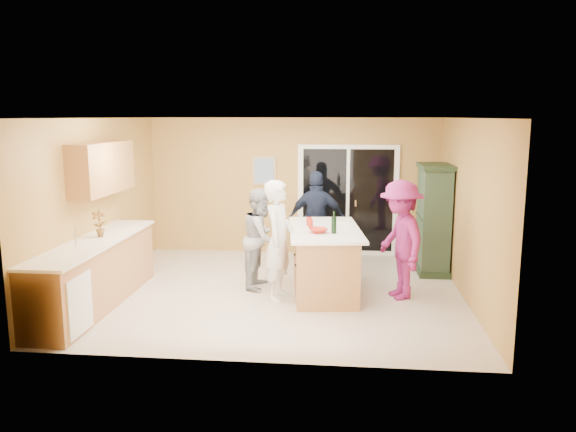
# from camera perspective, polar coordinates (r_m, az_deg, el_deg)

# --- Properties ---
(floor) EXTENTS (5.50, 5.50, 0.00)m
(floor) POSITION_cam_1_polar(r_m,az_deg,el_deg) (8.61, -1.07, -7.66)
(floor) COLOR beige
(floor) RESTS_ON ground
(ceiling) EXTENTS (5.50, 5.00, 0.10)m
(ceiling) POSITION_cam_1_polar(r_m,az_deg,el_deg) (8.20, -1.13, 9.93)
(ceiling) COLOR silver
(ceiling) RESTS_ON wall_back
(wall_back) EXTENTS (5.50, 0.10, 2.60)m
(wall_back) POSITION_cam_1_polar(r_m,az_deg,el_deg) (10.76, 0.50, 3.04)
(wall_back) COLOR #E1B35C
(wall_back) RESTS_ON ground
(wall_front) EXTENTS (5.50, 0.10, 2.60)m
(wall_front) POSITION_cam_1_polar(r_m,az_deg,el_deg) (5.87, -4.03, -2.97)
(wall_front) COLOR #E1B35C
(wall_front) RESTS_ON ground
(wall_left) EXTENTS (0.10, 5.00, 2.60)m
(wall_left) POSITION_cam_1_polar(r_m,az_deg,el_deg) (9.05, -18.66, 1.15)
(wall_left) COLOR #E1B35C
(wall_left) RESTS_ON ground
(wall_right) EXTENTS (0.10, 5.00, 2.60)m
(wall_right) POSITION_cam_1_polar(r_m,az_deg,el_deg) (8.43, 17.80, 0.57)
(wall_right) COLOR #E1B35C
(wall_right) RESTS_ON ground
(left_cabinet_run) EXTENTS (0.65, 3.05, 1.24)m
(left_cabinet_run) POSITION_cam_1_polar(r_m,az_deg,el_deg) (8.17, -19.42, -5.85)
(left_cabinet_run) COLOR #B27645
(left_cabinet_run) RESTS_ON floor
(upper_cabinets) EXTENTS (0.35, 1.60, 0.75)m
(upper_cabinets) POSITION_cam_1_polar(r_m,az_deg,el_deg) (8.73, -18.36, 4.66)
(upper_cabinets) COLOR #B27645
(upper_cabinets) RESTS_ON wall_left
(sliding_door) EXTENTS (1.90, 0.07, 2.10)m
(sliding_door) POSITION_cam_1_polar(r_m,az_deg,el_deg) (10.72, 6.08, 1.60)
(sliding_door) COLOR white
(sliding_door) RESTS_ON floor
(framed_picture) EXTENTS (0.46, 0.04, 0.56)m
(framed_picture) POSITION_cam_1_polar(r_m,az_deg,el_deg) (10.77, -2.43, 4.64)
(framed_picture) COLOR tan
(framed_picture) RESTS_ON wall_back
(kitchen_island) EXTENTS (1.23, 1.99, 0.99)m
(kitchen_island) POSITION_cam_1_polar(r_m,az_deg,el_deg) (8.42, 3.70, -4.77)
(kitchen_island) COLOR #B27645
(kitchen_island) RESTS_ON floor
(green_hutch) EXTENTS (0.53, 1.00, 1.84)m
(green_hutch) POSITION_cam_1_polar(r_m,az_deg,el_deg) (9.78, 14.55, -0.40)
(green_hutch) COLOR #1F3320
(green_hutch) RESTS_ON floor
(woman_white) EXTENTS (0.53, 0.70, 1.74)m
(woman_white) POSITION_cam_1_polar(r_m,az_deg,el_deg) (8.06, -0.93, -2.49)
(woman_white) COLOR silver
(woman_white) RESTS_ON floor
(woman_grey) EXTENTS (0.66, 0.81, 1.54)m
(woman_grey) POSITION_cam_1_polar(r_m,az_deg,el_deg) (8.68, -2.71, -2.24)
(woman_grey) COLOR #A8A8AB
(woman_grey) RESTS_ON floor
(woman_navy) EXTENTS (1.00, 0.42, 1.70)m
(woman_navy) POSITION_cam_1_polar(r_m,az_deg,el_deg) (9.72, 2.97, -0.43)
(woman_navy) COLOR #192039
(woman_navy) RESTS_ON floor
(woman_magenta) EXTENTS (0.97, 1.27, 1.73)m
(woman_magenta) POSITION_cam_1_polar(r_m,az_deg,el_deg) (8.27, 11.33, -2.38)
(woman_magenta) COLOR #952069
(woman_magenta) RESTS_ON floor
(serving_bowl) EXTENTS (0.34, 0.34, 0.06)m
(serving_bowl) POSITION_cam_1_polar(r_m,az_deg,el_deg) (7.99, 3.07, -1.47)
(serving_bowl) COLOR red
(serving_bowl) RESTS_ON kitchen_island
(tulip_vase) EXTENTS (0.23, 0.17, 0.39)m
(tulip_vase) POSITION_cam_1_polar(r_m,az_deg,el_deg) (8.35, -18.62, -0.70)
(tulip_vase) COLOR red
(tulip_vase) RESTS_ON left_cabinet_run
(tumbler_near) EXTENTS (0.08, 0.08, 0.11)m
(tumbler_near) POSITION_cam_1_polar(r_m,az_deg,el_deg) (8.40, 2.29, -0.73)
(tumbler_near) COLOR red
(tumbler_near) RESTS_ON kitchen_island
(tumbler_far) EXTENTS (0.10, 0.10, 0.12)m
(tumbler_far) POSITION_cam_1_polar(r_m,az_deg,el_deg) (8.50, 2.15, -0.55)
(tumbler_far) COLOR red
(tumbler_far) RESTS_ON kitchen_island
(wine_bottle) EXTENTS (0.07, 0.07, 0.31)m
(wine_bottle) POSITION_cam_1_polar(r_m,az_deg,el_deg) (7.93, 4.69, -0.90)
(wine_bottle) COLOR black
(wine_bottle) RESTS_ON kitchen_island
(white_plate) EXTENTS (0.25, 0.25, 0.01)m
(white_plate) POSITION_cam_1_polar(r_m,az_deg,el_deg) (8.87, 5.36, -0.49)
(white_plate) COLOR silver
(white_plate) RESTS_ON kitchen_island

